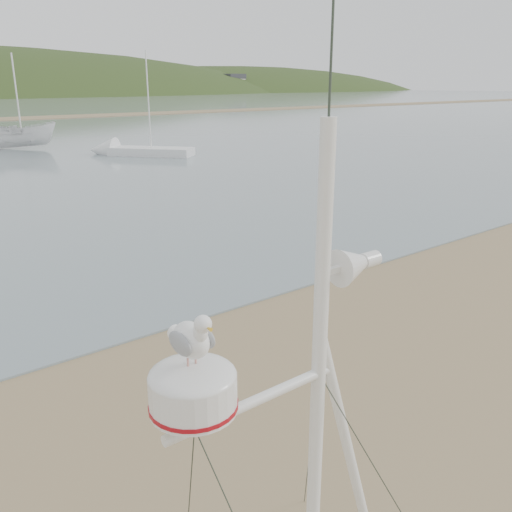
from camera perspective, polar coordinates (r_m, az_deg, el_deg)
boat_white at (r=41.79m, az=-23.67°, el=13.56°), size 2.48×2.46×4.72m
sailboat_white_near at (r=36.19m, az=-13.65°, el=10.73°), size 5.69×6.39×6.86m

